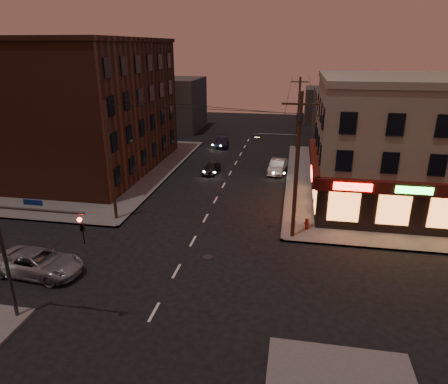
% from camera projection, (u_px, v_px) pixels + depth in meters
% --- Properties ---
extents(ground, '(120.00, 120.00, 0.00)m').
position_uv_depth(ground, '(176.00, 271.00, 24.10)').
color(ground, black).
rests_on(ground, ground).
extents(sidewalk_ne, '(24.00, 28.00, 0.15)m').
position_uv_depth(sidewalk_ne, '(412.00, 185.00, 38.62)').
color(sidewalk_ne, '#514F4C').
rests_on(sidewalk_ne, ground).
extents(sidewalk_nw, '(24.00, 28.00, 0.15)m').
position_uv_depth(sidewalk_nw, '(70.00, 167.00, 44.61)').
color(sidewalk_nw, '#514F4C').
rests_on(sidewalk_nw, ground).
extents(pizza_building, '(15.85, 12.85, 10.50)m').
position_uv_depth(pizza_building, '(413.00, 144.00, 32.00)').
color(pizza_building, gray).
rests_on(pizza_building, sidewalk_ne).
extents(brick_apartment, '(12.00, 20.00, 13.00)m').
position_uv_depth(brick_apartment, '(93.00, 108.00, 41.75)').
color(brick_apartment, '#472416').
rests_on(brick_apartment, sidewalk_nw).
extents(bg_building_ne_a, '(10.00, 12.00, 7.00)m').
position_uv_depth(bg_building_ne_a, '(350.00, 116.00, 55.65)').
color(bg_building_ne_a, '#3F3D3A').
rests_on(bg_building_ne_a, ground).
extents(bg_building_nw, '(9.00, 10.00, 8.00)m').
position_uv_depth(bg_building_nw, '(173.00, 104.00, 63.66)').
color(bg_building_nw, '#3F3D3A').
rests_on(bg_building_nw, ground).
extents(bg_building_ne_b, '(8.00, 8.00, 6.00)m').
position_uv_depth(bg_building_ne_b, '(329.00, 106.00, 69.08)').
color(bg_building_ne_b, '#3F3D3A').
rests_on(bg_building_ne_b, ground).
extents(utility_pole_main, '(4.20, 0.44, 10.00)m').
position_uv_depth(utility_pole_main, '(295.00, 159.00, 26.35)').
color(utility_pole_main, '#382619').
rests_on(utility_pole_main, sidewalk_ne).
extents(utility_pole_far, '(0.26, 0.26, 9.00)m').
position_uv_depth(utility_pole_far, '(298.00, 113.00, 50.91)').
color(utility_pole_far, '#382619').
rests_on(utility_pole_far, sidewalk_ne).
extents(utility_pole_west, '(0.24, 0.24, 9.00)m').
position_uv_depth(utility_pole_west, '(111.00, 162.00, 29.62)').
color(utility_pole_west, '#382619').
rests_on(utility_pole_west, sidewalk_nw).
extents(traffic_signal, '(4.49, 0.32, 6.47)m').
position_uv_depth(traffic_signal, '(22.00, 245.00, 18.41)').
color(traffic_signal, '#333538').
rests_on(traffic_signal, ground).
extents(suv_cross, '(5.51, 2.86, 1.48)m').
position_uv_depth(suv_cross, '(38.00, 263.00, 23.59)').
color(suv_cross, gray).
rests_on(suv_cross, ground).
extents(sedan_near, '(1.67, 3.54, 1.17)m').
position_uv_depth(sedan_near, '(211.00, 168.00, 42.34)').
color(sedan_near, black).
rests_on(sedan_near, ground).
extents(sedan_mid, '(1.99, 4.51, 1.44)m').
position_uv_depth(sedan_mid, '(278.00, 166.00, 42.48)').
color(sedan_mid, slate).
rests_on(sedan_mid, ground).
extents(sedan_far, '(2.32, 4.52, 1.25)m').
position_uv_depth(sedan_far, '(222.00, 142.00, 53.55)').
color(sedan_far, '#1C1E38').
rests_on(sedan_far, ground).
extents(fire_hydrant, '(0.37, 0.37, 0.86)m').
position_uv_depth(fire_hydrant, '(307.00, 223.00, 29.10)').
color(fire_hydrant, maroon).
rests_on(fire_hydrant, sidewalk_ne).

